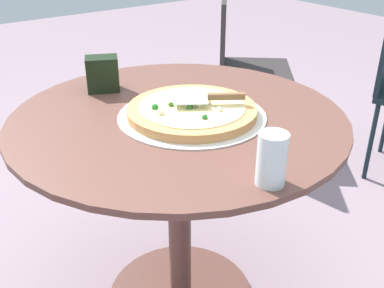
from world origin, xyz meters
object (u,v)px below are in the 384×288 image
Objects in this scene: drinking_cup at (272,159)px; patio_chair_near at (243,61)px; pizza_on_tray at (192,111)px; pizza_server at (209,98)px; patio_table at (179,171)px; napkin_dispenser at (103,74)px.

patio_chair_near is (1.27, -1.07, -0.29)m from drinking_cup.
pizza_server reaches higher than pizza_on_tray.
drinking_cup reaches higher than patio_table.
napkin_dispenser reaches higher than pizza_on_tray.
drinking_cup is at bearing 168.95° from pizza_on_tray.
drinking_cup reaches higher than pizza_server.
patio_table is 0.51m from drinking_cup.
drinking_cup reaches higher than pizza_on_tray.
patio_chair_near is at bearing -50.65° from patio_table.
pizza_on_tray is 0.06m from pizza_server.
pizza_server is at bearing 138.51° from napkin_dispenser.
patio_table is 1.17× the size of patio_chair_near.
napkin_dispenser is at bearing 17.67° from pizza_on_tray.
pizza_server is 1.33m from patio_chair_near.
pizza_server reaches higher than patio_table.
patio_table is at bearing 52.06° from pizza_server.
patio_table is 2.29× the size of pizza_on_tray.
pizza_on_tray is at bearing -144.79° from patio_table.
pizza_server is (-0.02, -0.05, 0.04)m from pizza_on_tray.
pizza_server is (-0.06, -0.07, 0.25)m from patio_table.
patio_table is 8.18× the size of drinking_cup.
drinking_cup is 1.07× the size of napkin_dispenser.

